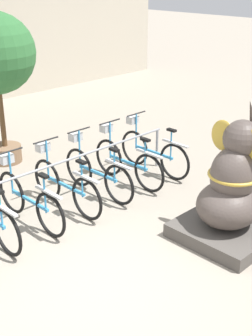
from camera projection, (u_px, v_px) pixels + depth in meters
The scene contains 8 objects.
ground_plane at pixel (100, 280), 5.85m from camera, with size 60.00×60.00×0.00m, color gray.
bike_rack at pixel (22, 182), 6.99m from camera, with size 6.17×0.05×0.77m.
bicycle_4 at pixel (28, 198), 7.00m from camera, with size 0.48×1.71×1.06m.
bicycle_5 at pixel (65, 184), 7.46m from camera, with size 0.48×1.71×1.06m.
bicycle_6 at pixel (97, 171), 7.92m from camera, with size 0.48×1.71×1.06m.
bicycle_7 at pixel (127, 161), 8.35m from camera, with size 0.48×1.71×1.06m.
bicycle_8 at pixel (152, 151), 8.81m from camera, with size 0.48×1.71×1.06m.
elephant_statue at pixel (232, 194), 6.56m from camera, with size 1.29×1.29×2.02m.
Camera 1 is at (-3.15, -3.65, 3.61)m, focal length 50.00 mm.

